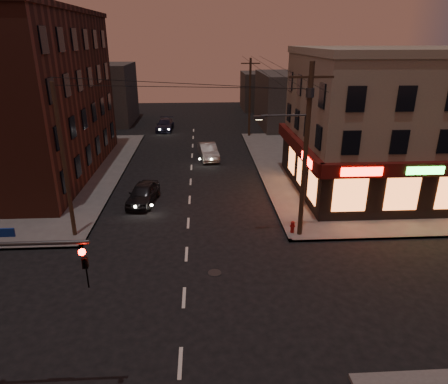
{
  "coord_description": "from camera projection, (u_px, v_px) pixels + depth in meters",
  "views": [
    {
      "loc": [
        0.95,
        -15.59,
        11.26
      ],
      "look_at": [
        2.17,
        5.22,
        3.2
      ],
      "focal_mm": 32.0,
      "sensor_mm": 36.0,
      "label": 1
    }
  ],
  "objects": [
    {
      "name": "ground",
      "position": [
        184.0,
        298.0,
        18.53
      ],
      "size": [
        120.0,
        120.0,
        0.0
      ],
      "primitive_type": "plane",
      "color": "black",
      "rests_on": "ground"
    },
    {
      "name": "sidewalk_ne",
      "position": [
        385.0,
        166.0,
        37.18
      ],
      "size": [
        24.0,
        28.0,
        0.15
      ],
      "primitive_type": "cube",
      "color": "#514F4C",
      "rests_on": "ground"
    },
    {
      "name": "pizza_building",
      "position": [
        400.0,
        122.0,
        29.97
      ],
      "size": [
        15.85,
        12.85,
        10.5
      ],
      "color": "gray",
      "rests_on": "sidewalk_ne"
    },
    {
      "name": "brick_apartment",
      "position": [
        14.0,
        98.0,
        33.02
      ],
      "size": [
        12.0,
        20.0,
        13.0
      ],
      "primitive_type": "cube",
      "color": "#4B2218",
      "rests_on": "sidewalk_nw"
    },
    {
      "name": "bg_building_ne_a",
      "position": [
        298.0,
        100.0,
        53.41
      ],
      "size": [
        10.0,
        12.0,
        7.0
      ],
      "primitive_type": "cube",
      "color": "#3F3D3A",
      "rests_on": "ground"
    },
    {
      "name": "bg_building_nw",
      "position": [
        100.0,
        94.0,
        55.47
      ],
      "size": [
        9.0,
        10.0,
        8.0
      ],
      "primitive_type": "cube",
      "color": "#3F3D3A",
      "rests_on": "ground"
    },
    {
      "name": "bg_building_ne_b",
      "position": [
        266.0,
        91.0,
        66.51
      ],
      "size": [
        8.0,
        8.0,
        6.0
      ],
      "primitive_type": "cube",
      "color": "#3F3D3A",
      "rests_on": "ground"
    },
    {
      "name": "utility_pole_main",
      "position": [
        304.0,
        144.0,
        22.21
      ],
      "size": [
        4.2,
        0.44,
        10.0
      ],
      "color": "#382619",
      "rests_on": "sidewalk_ne"
    },
    {
      "name": "utility_pole_far",
      "position": [
        250.0,
        98.0,
        47.01
      ],
      "size": [
        0.26,
        0.26,
        9.0
      ],
      "primitive_type": "cylinder",
      "color": "#382619",
      "rests_on": "sidewalk_ne"
    },
    {
      "name": "utility_pole_west",
      "position": [
        64.0,
        163.0,
        22.53
      ],
      "size": [
        0.24,
        0.24,
        9.0
      ],
      "primitive_type": "cylinder",
      "color": "#382619",
      "rests_on": "sidewalk_nw"
    },
    {
      "name": "sedan_near",
      "position": [
        143.0,
        193.0,
        28.89
      ],
      "size": [
        2.33,
        4.56,
        1.49
      ],
      "primitive_type": "imported",
      "rotation": [
        0.0,
        0.0,
        -0.14
      ],
      "color": "black",
      "rests_on": "ground"
    },
    {
      "name": "sedan_mid",
      "position": [
        208.0,
        151.0,
        39.53
      ],
      "size": [
        2.21,
        4.76,
        1.51
      ],
      "primitive_type": "imported",
      "rotation": [
        0.0,
        0.0,
        0.14
      ],
      "color": "slate",
      "rests_on": "ground"
    },
    {
      "name": "sedan_far",
      "position": [
        165.0,
        125.0,
        51.75
      ],
      "size": [
        2.23,
        5.04,
        1.44
      ],
      "primitive_type": "imported",
      "rotation": [
        0.0,
        0.0,
        -0.04
      ],
      "color": "black",
      "rests_on": "ground"
    },
    {
      "name": "fire_hydrant",
      "position": [
        293.0,
        226.0,
        24.26
      ],
      "size": [
        0.35,
        0.35,
        0.76
      ],
      "rotation": [
        0.0,
        0.0,
        -0.25
      ],
      "color": "maroon",
      "rests_on": "sidewalk_ne"
    }
  ]
}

